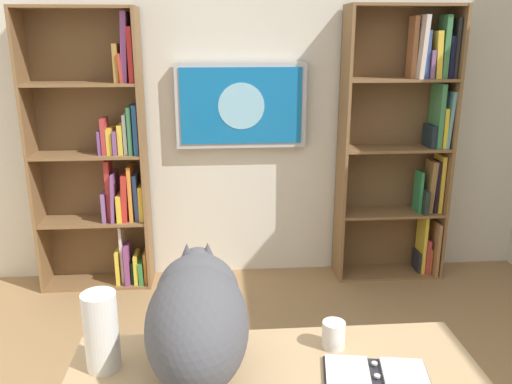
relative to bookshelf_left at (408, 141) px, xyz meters
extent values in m
cube|color=silver|center=(1.21, -0.17, 0.29)|extent=(4.52, 0.06, 2.70)
cube|color=brown|center=(-0.29, 0.02, -0.05)|extent=(0.02, 0.28, 2.02)
cube|color=brown|center=(0.50, 0.02, -0.05)|extent=(0.02, 0.28, 2.02)
cube|color=brown|center=(0.10, -0.11, -0.05)|extent=(0.81, 0.01, 2.02)
cube|color=brown|center=(0.10, 0.02, -1.05)|extent=(0.76, 0.27, 0.02)
cube|color=brown|center=(0.10, 0.02, -0.55)|extent=(0.76, 0.27, 0.02)
cube|color=brown|center=(0.10, 0.02, -0.05)|extent=(0.76, 0.27, 0.02)
cube|color=brown|center=(0.10, 0.02, 0.45)|extent=(0.76, 0.27, 0.02)
cube|color=brown|center=(0.10, 0.02, 0.95)|extent=(0.76, 0.27, 0.02)
cube|color=#A27044|center=(-0.26, 0.04, -0.83)|extent=(0.02, 0.23, 0.42)
cube|color=orange|center=(-0.23, 0.03, -0.94)|extent=(0.03, 0.14, 0.19)
cube|color=#B13634|center=(-0.20, 0.03, -0.90)|extent=(0.03, 0.17, 0.28)
cube|color=yellow|center=(-0.17, 0.02, -0.80)|extent=(0.02, 0.18, 0.46)
cube|color=black|center=(-0.14, 0.02, -0.96)|extent=(0.02, 0.14, 0.16)
cube|color=gold|center=(-0.26, 0.02, -0.32)|extent=(0.03, 0.18, 0.44)
cube|color=black|center=(-0.22, 0.03, -0.34)|extent=(0.02, 0.14, 0.40)
cube|color=olive|center=(-0.18, 0.03, -0.34)|extent=(0.05, 0.16, 0.40)
cube|color=#222A26|center=(-0.14, 0.04, -0.45)|extent=(0.04, 0.22, 0.18)
cube|color=#2C824A|center=(-0.10, 0.03, -0.38)|extent=(0.02, 0.14, 0.32)
cube|color=#66A3AC|center=(-0.26, 0.04, 0.17)|extent=(0.04, 0.19, 0.41)
cube|color=yellow|center=(-0.23, 0.02, 0.11)|extent=(0.03, 0.23, 0.29)
cube|color=#3E804E|center=(-0.19, 0.02, 0.20)|extent=(0.04, 0.21, 0.47)
cube|color=#19272D|center=(-0.15, 0.03, 0.05)|extent=(0.04, 0.18, 0.16)
cube|color=#252927|center=(-0.26, 0.03, 0.67)|extent=(0.02, 0.17, 0.41)
cube|color=black|center=(-0.22, 0.02, 0.61)|extent=(0.03, 0.21, 0.29)
cube|color=#3A7947|center=(-0.18, 0.04, 0.68)|extent=(0.04, 0.16, 0.43)
cube|color=yellow|center=(-0.13, 0.03, 0.63)|extent=(0.05, 0.18, 0.33)
cube|color=slate|center=(-0.09, 0.03, 0.56)|extent=(0.03, 0.20, 0.19)
cube|color=#3A5394|center=(-0.05, 0.02, 0.63)|extent=(0.04, 0.17, 0.33)
cube|color=silver|center=(-0.01, 0.04, 0.68)|extent=(0.05, 0.23, 0.43)
cube|color=#A36840|center=(0.03, 0.02, 0.67)|extent=(0.03, 0.13, 0.42)
cube|color=brown|center=(1.94, 0.02, -0.06)|extent=(0.02, 0.28, 2.00)
cube|color=brown|center=(2.71, 0.02, -0.06)|extent=(0.02, 0.28, 2.00)
cube|color=brown|center=(2.33, -0.11, -0.06)|extent=(0.80, 0.01, 2.00)
cube|color=brown|center=(2.33, 0.02, -1.05)|extent=(0.75, 0.27, 0.02)
cube|color=brown|center=(2.33, 0.02, -0.55)|extent=(0.75, 0.27, 0.02)
cube|color=brown|center=(2.33, 0.02, -0.06)|extent=(0.75, 0.27, 0.02)
cube|color=brown|center=(2.33, 0.02, 0.44)|extent=(0.75, 0.27, 0.02)
cube|color=brown|center=(2.33, 0.02, 0.93)|extent=(0.75, 0.27, 0.02)
cube|color=orange|center=(1.97, 0.02, -0.91)|extent=(0.02, 0.21, 0.24)
cube|color=#367D3B|center=(2.00, 0.03, -0.95)|extent=(0.04, 0.23, 0.17)
cube|color=gold|center=(2.04, 0.04, -0.92)|extent=(0.03, 0.19, 0.23)
cube|color=black|center=(2.07, 0.02, -0.95)|extent=(0.02, 0.19, 0.17)
cube|color=#864179|center=(2.10, 0.04, -0.89)|extent=(0.04, 0.19, 0.30)
cube|color=silver|center=(2.14, 0.03, -0.81)|extent=(0.02, 0.13, 0.45)
cube|color=yellow|center=(2.17, 0.04, -0.91)|extent=(0.03, 0.18, 0.26)
cube|color=yellow|center=(1.97, 0.03, -0.41)|extent=(0.03, 0.16, 0.26)
cube|color=#354A87|center=(2.01, 0.03, -0.37)|extent=(0.04, 0.14, 0.34)
cube|color=orange|center=(2.04, 0.02, -0.34)|extent=(0.03, 0.17, 0.40)
cube|color=red|center=(2.09, 0.03, -0.37)|extent=(0.05, 0.18, 0.34)
cube|color=yellow|center=(2.13, 0.04, -0.44)|extent=(0.03, 0.19, 0.20)
cube|color=#7F4C88|center=(2.17, 0.04, -0.36)|extent=(0.04, 0.21, 0.36)
cube|color=#AF2F30|center=(2.20, 0.02, -0.32)|extent=(0.04, 0.16, 0.45)
cube|color=#815891|center=(2.23, 0.02, -0.43)|extent=(0.03, 0.20, 0.21)
cube|color=#245089|center=(1.97, 0.04, 0.13)|extent=(0.03, 0.20, 0.35)
cube|color=#377449|center=(2.01, 0.01, 0.12)|extent=(0.03, 0.22, 0.33)
cube|color=silver|center=(2.05, 0.04, 0.09)|extent=(0.02, 0.12, 0.28)
cube|color=gold|center=(2.09, 0.02, 0.06)|extent=(0.04, 0.16, 0.21)
cube|color=#7A4A84|center=(2.12, 0.02, 0.04)|extent=(0.03, 0.20, 0.16)
cube|color=gold|center=(2.16, 0.01, 0.04)|extent=(0.04, 0.18, 0.18)
cube|color=#B13439|center=(2.20, 0.03, 0.08)|extent=(0.03, 0.16, 0.25)
cube|color=#6F448F|center=(2.23, 0.02, 0.04)|extent=(0.02, 0.16, 0.17)
cube|color=red|center=(1.97, 0.03, 0.63)|extent=(0.03, 0.21, 0.36)
cube|color=#854789|center=(2.02, 0.02, 0.68)|extent=(0.06, 0.19, 0.46)
cube|color=#B43922|center=(2.05, 0.04, 0.54)|extent=(0.03, 0.15, 0.19)
cube|color=#A47635|center=(2.08, 0.03, 0.58)|extent=(0.03, 0.15, 0.26)
cube|color=#B7B7BC|center=(1.23, -0.09, 0.27)|extent=(0.95, 0.06, 0.62)
cube|color=#146BB2|center=(1.23, -0.05, 0.27)|extent=(0.88, 0.01, 0.55)
cylinder|color=#8CCCEA|center=(1.23, -0.05, 0.27)|extent=(0.33, 0.00, 0.33)
cube|color=tan|center=(1.25, 2.34, -0.30)|extent=(1.34, 0.60, 0.03)
ellipsoid|color=#4C4C51|center=(1.49, 2.28, -0.11)|extent=(0.32, 0.55, 0.35)
ellipsoid|color=#4C4C51|center=(1.49, 2.16, -0.07)|extent=(0.27, 0.30, 0.26)
sphere|color=#4C4C51|center=(1.49, 2.09, 0.00)|extent=(0.13, 0.13, 0.13)
cone|color=#4C4C51|center=(1.46, 2.09, 0.05)|extent=(0.06, 0.06, 0.07)
cone|color=#4C4C51|center=(1.53, 2.09, 0.05)|extent=(0.06, 0.06, 0.07)
cone|color=beige|center=(1.46, 2.09, 0.05)|extent=(0.03, 0.03, 0.05)
cone|color=beige|center=(1.53, 2.09, 0.05)|extent=(0.03, 0.03, 0.05)
cube|color=#26262B|center=(0.85, 2.38, -0.28)|extent=(0.18, 0.24, 0.01)
cube|color=#26262B|center=(1.02, 2.35, -0.28)|extent=(0.18, 0.24, 0.01)
cube|color=#26262B|center=(0.93, 2.37, -0.28)|extent=(0.07, 0.22, 0.01)
cube|color=white|center=(0.85, 2.38, -0.27)|extent=(0.17, 0.23, 0.01)
cube|color=white|center=(1.02, 2.35, -0.27)|extent=(0.17, 0.23, 0.01)
cylinder|color=silver|center=(0.93, 2.37, -0.27)|extent=(0.02, 0.02, 0.01)
cylinder|color=silver|center=(0.92, 2.30, -0.27)|extent=(0.02, 0.02, 0.01)
cylinder|color=white|center=(1.80, 2.23, -0.15)|extent=(0.11, 0.11, 0.27)
cylinder|color=white|center=(1.03, 2.17, -0.24)|extent=(0.08, 0.08, 0.10)
camera|label=1|loc=(1.42, 3.74, 0.76)|focal=36.90mm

